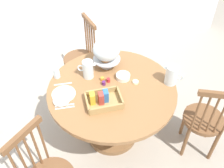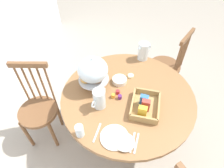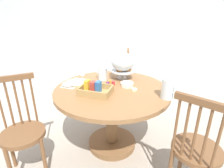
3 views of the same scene
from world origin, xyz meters
TOP-DOWN VIEW (x-y plane):
  - ground_plane at (0.00, 0.00)m, footprint 10.00×10.00m
  - wall_back at (0.00, 1.83)m, footprint 4.80×0.06m
  - dining_table at (0.08, -0.04)m, footprint 1.23×1.23m
  - windsor_chair_near_window at (0.91, -0.42)m, footprint 0.44×0.44m
  - windsor_chair_by_cabinet at (-0.09, 0.86)m, footprint 0.41×0.41m
  - windsor_chair_facing_door at (-0.60, -0.65)m, footprint 0.47×0.47m
  - pastry_stand_with_dome at (0.11, 0.29)m, footprint 0.28×0.28m
  - orange_juice_pitcher at (-0.11, 0.18)m, footprint 0.18×0.11m
  - milk_pitcher at (0.64, -0.10)m, footprint 0.17×0.14m
  - cereal_basket at (-0.05, -0.20)m, footprint 0.32×0.24m
  - china_plate_large at (-0.37, -0.01)m, footprint 0.22×0.22m
  - china_plate_small at (-0.40, -0.10)m, footprint 0.15×0.15m
  - cereal_bowl at (0.22, 0.07)m, footprint 0.14×0.14m
  - drinking_glass at (-0.41, 0.25)m, footprint 0.06×0.06m
  - butter_dish at (0.32, -0.02)m, footprint 0.06×0.06m
  - jam_jar_strawberry at (0.07, 0.06)m, footprint 0.04×0.04m
  - jam_jar_apricot at (0.01, 0.09)m, footprint 0.04×0.04m
  - jam_jar_grape at (0.01, 0.03)m, footprint 0.04×0.04m
  - table_knife at (-0.38, -0.15)m, footprint 0.17×0.02m
  - dinner_fork at (-0.38, -0.18)m, footprint 0.17×0.02m
  - soup_spoon at (-0.37, 0.13)m, footprint 0.17×0.02m

SIDE VIEW (x-z plane):
  - ground_plane at x=0.00m, z-range 0.00..0.00m
  - windsor_chair_near_window at x=0.91m, z-range -0.03..0.94m
  - windsor_chair_by_cabinet at x=-0.09m, z-range -0.03..0.94m
  - windsor_chair_facing_door at x=-0.60m, z-range -0.03..0.94m
  - dining_table at x=0.08m, z-range 0.16..0.90m
  - table_knife at x=-0.38m, z-range 0.74..0.75m
  - dinner_fork at x=-0.38m, z-range 0.74..0.75m
  - soup_spoon at x=-0.37m, z-range 0.74..0.75m
  - china_plate_large at x=-0.37m, z-range 0.74..0.75m
  - butter_dish at x=0.32m, z-range 0.74..0.76m
  - china_plate_small at x=-0.40m, z-range 0.75..0.76m
  - jam_jar_strawberry at x=0.07m, z-range 0.74..0.78m
  - jam_jar_apricot at x=0.01m, z-range 0.74..0.78m
  - jam_jar_grape at x=0.01m, z-range 0.74..0.78m
  - cereal_bowl at x=0.22m, z-range 0.74..0.78m
  - cereal_basket at x=-0.05m, z-range 0.72..0.84m
  - drinking_glass at x=-0.41m, z-range 0.74..0.85m
  - orange_juice_pitcher at x=-0.11m, z-range 0.73..0.92m
  - milk_pitcher at x=0.64m, z-range 0.73..0.92m
  - pastry_stand_with_dome at x=0.11m, z-range 0.77..1.11m
  - wall_back at x=0.00m, z-range 0.00..2.60m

